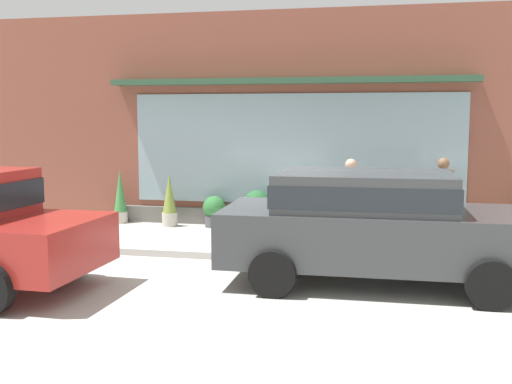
{
  "coord_description": "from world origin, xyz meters",
  "views": [
    {
      "loc": [
        1.98,
        -9.87,
        2.35
      ],
      "look_at": [
        -0.33,
        1.2,
        0.96
      ],
      "focal_mm": 42.85,
      "sensor_mm": 36.0,
      "label": 1
    }
  ],
  "objects_px": {
    "parked_car_dark_gray": "(374,221)",
    "potted_plant_doorstep": "(257,207)",
    "potted_plant_window_right": "(169,201)",
    "potted_plant_window_left": "(120,197)",
    "fire_hydrant": "(315,224)",
    "potted_plant_corner_tall": "(483,224)",
    "potted_plant_window_center": "(214,211)",
    "pedestrian_with_handbag": "(349,194)",
    "pedestrian_passerby": "(442,194)"
  },
  "relations": [
    {
      "from": "fire_hydrant",
      "to": "pedestrian_with_handbag",
      "type": "distance_m",
      "value": 0.97
    },
    {
      "from": "pedestrian_passerby",
      "to": "potted_plant_window_right",
      "type": "xyz_separation_m",
      "value": [
        -5.58,
        0.83,
        -0.4
      ]
    },
    {
      "from": "parked_car_dark_gray",
      "to": "potted_plant_doorstep",
      "type": "bearing_deg",
      "value": 122.63
    },
    {
      "from": "potted_plant_window_right",
      "to": "potted_plant_window_left",
      "type": "distance_m",
      "value": 1.24
    },
    {
      "from": "parked_car_dark_gray",
      "to": "potted_plant_window_right",
      "type": "height_order",
      "value": "parked_car_dark_gray"
    },
    {
      "from": "pedestrian_with_handbag",
      "to": "potted_plant_doorstep",
      "type": "relative_size",
      "value": 1.88
    },
    {
      "from": "pedestrian_with_handbag",
      "to": "potted_plant_window_right",
      "type": "xyz_separation_m",
      "value": [
        -3.89,
        0.83,
        -0.37
      ]
    },
    {
      "from": "potted_plant_doorstep",
      "to": "parked_car_dark_gray",
      "type": "bearing_deg",
      "value": -56.9
    },
    {
      "from": "fire_hydrant",
      "to": "pedestrian_passerby",
      "type": "distance_m",
      "value": 2.41
    },
    {
      "from": "pedestrian_passerby",
      "to": "potted_plant_corner_tall",
      "type": "distance_m",
      "value": 1.3
    },
    {
      "from": "pedestrian_with_handbag",
      "to": "pedestrian_passerby",
      "type": "relative_size",
      "value": 0.97
    },
    {
      "from": "potted_plant_corner_tall",
      "to": "potted_plant_window_right",
      "type": "relative_size",
      "value": 0.48
    },
    {
      "from": "potted_plant_window_right",
      "to": "potted_plant_corner_tall",
      "type": "bearing_deg",
      "value": -0.78
    },
    {
      "from": "fire_hydrant",
      "to": "potted_plant_window_right",
      "type": "bearing_deg",
      "value": 156.85
    },
    {
      "from": "potted_plant_window_right",
      "to": "potted_plant_window_center",
      "type": "relative_size",
      "value": 1.7
    },
    {
      "from": "potted_plant_window_left",
      "to": "potted_plant_window_right",
      "type": "bearing_deg",
      "value": -8.76
    },
    {
      "from": "potted_plant_window_left",
      "to": "parked_car_dark_gray",
      "type": "bearing_deg",
      "value": -35.19
    },
    {
      "from": "parked_car_dark_gray",
      "to": "fire_hydrant",
      "type": "bearing_deg",
      "value": 114.22
    },
    {
      "from": "pedestrian_with_handbag",
      "to": "potted_plant_window_center",
      "type": "xyz_separation_m",
      "value": [
        -2.92,
        0.95,
        -0.56
      ]
    },
    {
      "from": "parked_car_dark_gray",
      "to": "potted_plant_window_left",
      "type": "height_order",
      "value": "parked_car_dark_gray"
    },
    {
      "from": "potted_plant_doorstep",
      "to": "potted_plant_window_center",
      "type": "distance_m",
      "value": 0.98
    },
    {
      "from": "fire_hydrant",
      "to": "potted_plant_window_center",
      "type": "distance_m",
      "value": 2.79
    },
    {
      "from": "pedestrian_passerby",
      "to": "potted_plant_window_center",
      "type": "relative_size",
      "value": 2.41
    },
    {
      "from": "potted_plant_window_center",
      "to": "pedestrian_with_handbag",
      "type": "bearing_deg",
      "value": -18.05
    },
    {
      "from": "pedestrian_with_handbag",
      "to": "potted_plant_window_center",
      "type": "distance_m",
      "value": 3.12
    },
    {
      "from": "potted_plant_corner_tall",
      "to": "pedestrian_with_handbag",
      "type": "bearing_deg",
      "value": -163.63
    },
    {
      "from": "potted_plant_window_right",
      "to": "potted_plant_window_center",
      "type": "height_order",
      "value": "potted_plant_window_right"
    },
    {
      "from": "potted_plant_window_left",
      "to": "potted_plant_corner_tall",
      "type": "bearing_deg",
      "value": -2.07
    },
    {
      "from": "potted_plant_window_left",
      "to": "pedestrian_passerby",
      "type": "bearing_deg",
      "value": -8.5
    },
    {
      "from": "pedestrian_passerby",
      "to": "parked_car_dark_gray",
      "type": "relative_size",
      "value": 0.37
    },
    {
      "from": "fire_hydrant",
      "to": "potted_plant_corner_tall",
      "type": "relative_size",
      "value": 1.52
    },
    {
      "from": "fire_hydrant",
      "to": "potted_plant_window_center",
      "type": "xyz_separation_m",
      "value": [
        -2.34,
        1.53,
        -0.05
      ]
    },
    {
      "from": "pedestrian_with_handbag",
      "to": "potted_plant_window_center",
      "type": "height_order",
      "value": "pedestrian_with_handbag"
    },
    {
      "from": "pedestrian_with_handbag",
      "to": "potted_plant_window_center",
      "type": "relative_size",
      "value": 2.35
    },
    {
      "from": "pedestrian_with_handbag",
      "to": "potted_plant_window_center",
      "type": "bearing_deg",
      "value": -55.77
    },
    {
      "from": "fire_hydrant",
      "to": "potted_plant_window_center",
      "type": "bearing_deg",
      "value": 146.75
    },
    {
      "from": "parked_car_dark_gray",
      "to": "potted_plant_window_left",
      "type": "distance_m",
      "value": 6.88
    },
    {
      "from": "fire_hydrant",
      "to": "parked_car_dark_gray",
      "type": "height_order",
      "value": "parked_car_dark_gray"
    },
    {
      "from": "parked_car_dark_gray",
      "to": "potted_plant_corner_tall",
      "type": "relative_size",
      "value": 8.03
    },
    {
      "from": "potted_plant_window_left",
      "to": "potted_plant_window_center",
      "type": "bearing_deg",
      "value": -1.84
    },
    {
      "from": "potted_plant_corner_tall",
      "to": "potted_plant_window_center",
      "type": "bearing_deg",
      "value": 177.83
    },
    {
      "from": "pedestrian_passerby",
      "to": "potted_plant_window_left",
      "type": "xyz_separation_m",
      "value": [
        -6.8,
        1.02,
        -0.37
      ]
    },
    {
      "from": "parked_car_dark_gray",
      "to": "potted_plant_corner_tall",
      "type": "xyz_separation_m",
      "value": [
        2.03,
        3.68,
        -0.6
      ]
    },
    {
      "from": "potted_plant_corner_tall",
      "to": "potted_plant_window_left",
      "type": "bearing_deg",
      "value": 177.93
    },
    {
      "from": "pedestrian_passerby",
      "to": "fire_hydrant",
      "type": "bearing_deg",
      "value": 157.58
    },
    {
      "from": "pedestrian_passerby",
      "to": "potted_plant_window_right",
      "type": "bearing_deg",
      "value": 134.73
    },
    {
      "from": "potted_plant_doorstep",
      "to": "potted_plant_window_right",
      "type": "bearing_deg",
      "value": 179.89
    },
    {
      "from": "pedestrian_passerby",
      "to": "potted_plant_corner_tall",
      "type": "height_order",
      "value": "pedestrian_passerby"
    },
    {
      "from": "potted_plant_doorstep",
      "to": "potted_plant_window_left",
      "type": "bearing_deg",
      "value": 176.51
    },
    {
      "from": "potted_plant_window_left",
      "to": "potted_plant_window_center",
      "type": "distance_m",
      "value": 2.21
    }
  ]
}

